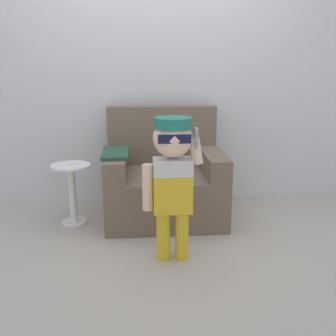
% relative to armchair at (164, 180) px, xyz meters
% --- Properties ---
extents(ground_plane, '(10.00, 10.00, 0.00)m').
position_rel_armchair_xyz_m(ground_plane, '(-0.05, -0.30, -0.33)').
color(ground_plane, '#ADA89E').
extents(wall_back, '(10.00, 0.05, 2.60)m').
position_rel_armchair_xyz_m(wall_back, '(-0.05, 0.48, 0.97)').
color(wall_back, silver).
rests_on(wall_back, ground_plane).
extents(armchair, '(1.03, 0.85, 0.96)m').
position_rel_armchair_xyz_m(armchair, '(0.00, 0.00, 0.00)').
color(armchair, '#6B5B4C').
rests_on(armchair, ground_plane).
extents(person_child, '(0.41, 0.31, 1.00)m').
position_rel_armchair_xyz_m(person_child, '(-0.00, -0.84, 0.34)').
color(person_child, gold).
rests_on(person_child, ground_plane).
extents(side_table, '(0.33, 0.33, 0.52)m').
position_rel_armchair_xyz_m(side_table, '(-0.79, -0.13, -0.01)').
color(side_table, white).
rests_on(side_table, ground_plane).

